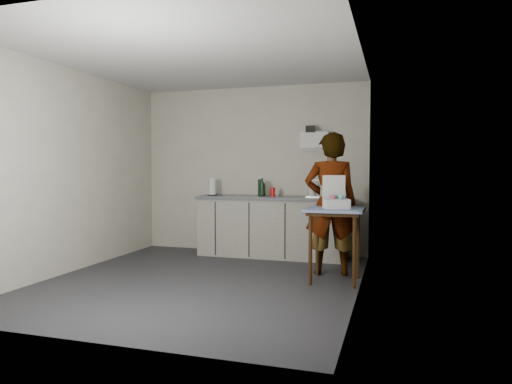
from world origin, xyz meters
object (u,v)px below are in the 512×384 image
(soda_can, at_px, (273,192))
(bakery_box, at_px, (336,201))
(soap_bottle, at_px, (262,187))
(side_table, at_px, (335,218))
(dish_rack, at_px, (319,193))
(standing_man, at_px, (331,204))
(paper_towel, at_px, (213,187))
(dark_bottle, at_px, (260,188))
(kitchen_counter, at_px, (272,228))

(soda_can, bearing_deg, bakery_box, -48.65)
(soap_bottle, height_order, soda_can, soap_bottle)
(side_table, bearing_deg, bakery_box, 29.11)
(side_table, distance_m, dish_rack, 1.33)
(standing_man, height_order, bakery_box, standing_man)
(soda_can, height_order, bakery_box, bakery_box)
(soap_bottle, distance_m, paper_towel, 0.78)
(soap_bottle, relative_size, paper_towel, 1.03)
(dark_bottle, height_order, bakery_box, bakery_box)
(kitchen_counter, height_order, standing_man, standing_man)
(kitchen_counter, xyz_separation_m, standing_man, (1.00, -0.92, 0.46))
(bakery_box, bearing_deg, dish_rack, 87.51)
(dark_bottle, bearing_deg, kitchen_counter, 7.09)
(kitchen_counter, relative_size, dish_rack, 6.18)
(side_table, distance_m, soap_bottle, 1.77)
(soap_bottle, xyz_separation_m, dark_bottle, (-0.04, 0.01, -0.01))
(soap_bottle, bearing_deg, bakery_box, -44.50)
(soda_can, relative_size, dark_bottle, 0.51)
(soap_bottle, height_order, bakery_box, bakery_box)
(kitchen_counter, distance_m, soda_can, 0.55)
(kitchen_counter, distance_m, paper_towel, 1.11)
(soap_bottle, height_order, dark_bottle, soap_bottle)
(soda_can, bearing_deg, side_table, -48.98)
(kitchen_counter, xyz_separation_m, dish_rack, (0.71, -0.01, 0.54))
(dark_bottle, distance_m, paper_towel, 0.75)
(soda_can, relative_size, bakery_box, 0.34)
(paper_towel, relative_size, dish_rack, 0.72)
(standing_man, distance_m, soda_can, 1.33)
(dark_bottle, xyz_separation_m, bakery_box, (1.28, -1.24, -0.09))
(paper_towel, bearing_deg, standing_man, -23.44)
(dish_rack, bearing_deg, kitchen_counter, 179.00)
(side_table, height_order, soda_can, soda_can)
(standing_man, relative_size, soda_can, 13.67)
(dish_rack, bearing_deg, dark_bottle, -179.39)
(kitchen_counter, distance_m, bakery_box, 1.76)
(standing_man, height_order, paper_towel, standing_man)
(side_table, bearing_deg, dark_bottle, 135.77)
(kitchen_counter, bearing_deg, paper_towel, -174.97)
(standing_man, bearing_deg, side_table, 94.95)
(paper_towel, bearing_deg, dark_bottle, 4.54)
(side_table, relative_size, paper_towel, 3.29)
(soap_bottle, distance_m, soda_can, 0.17)
(soda_can, height_order, dish_rack, dish_rack)
(paper_towel, bearing_deg, bakery_box, -30.19)
(dish_rack, bearing_deg, standing_man, -72.44)
(standing_man, distance_m, dark_bottle, 1.48)
(paper_towel, bearing_deg, soap_bottle, 3.31)
(standing_man, height_order, soda_can, standing_man)
(standing_man, xyz_separation_m, bakery_box, (0.11, -0.35, 0.06))
(kitchen_counter, distance_m, soap_bottle, 0.64)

